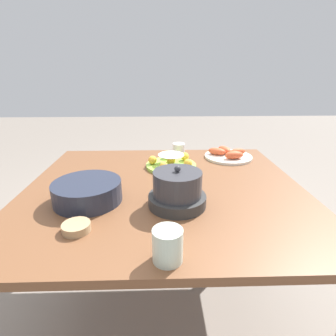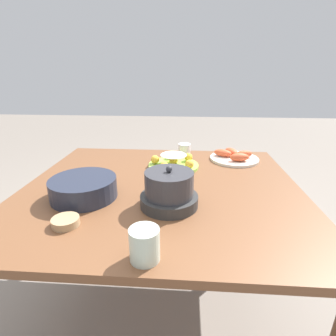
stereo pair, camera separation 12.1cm
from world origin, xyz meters
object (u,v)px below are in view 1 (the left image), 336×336
at_px(seafood_platter, 228,155).
at_px(cup_near, 179,150).
at_px(warming_pot, 177,190).
at_px(cup_far, 169,245).
at_px(dining_table, 164,203).
at_px(sauce_bowl, 76,227).
at_px(serving_bowl, 87,191).
at_px(cake_plate, 171,162).

distance_m(seafood_platter, cup_near, 0.29).
bearing_deg(warming_pot, cup_far, 82.05).
height_order(dining_table, warming_pot, warming_pot).
xyz_separation_m(sauce_bowl, cup_far, (-0.29, 0.15, 0.03)).
height_order(serving_bowl, cup_far, cup_far).
height_order(sauce_bowl, warming_pot, warming_pot).
height_order(cup_near, warming_pot, warming_pot).
bearing_deg(cake_plate, cup_near, -105.68).
distance_m(cake_plate, warming_pot, 0.42).
distance_m(sauce_bowl, seafood_platter, 0.98).
relative_size(cake_plate, warming_pot, 1.21).
xyz_separation_m(cup_far, warming_pot, (-0.04, -0.30, 0.02)).
xyz_separation_m(serving_bowl, seafood_platter, (-0.68, -0.51, -0.02)).
height_order(seafood_platter, cup_near, cup_near).
bearing_deg(warming_pot, cake_plate, -89.29).
bearing_deg(cup_far, sauce_bowl, -26.59).
xyz_separation_m(cake_plate, seafood_platter, (-0.34, -0.14, -0.01)).
distance_m(dining_table, serving_bowl, 0.35).
height_order(cake_plate, cup_far, cup_far).
distance_m(serving_bowl, seafood_platter, 0.85).
distance_m(serving_bowl, sauce_bowl, 0.21).
height_order(cup_far, warming_pot, warming_pot).
bearing_deg(sauce_bowl, warming_pot, -154.50).
distance_m(cup_near, cup_far, 0.92).
relative_size(seafood_platter, cup_near, 3.67).
relative_size(dining_table, seafood_platter, 4.47).
bearing_deg(dining_table, sauce_bowl, 49.26).
xyz_separation_m(cake_plate, serving_bowl, (0.34, 0.37, 0.02)).
bearing_deg(serving_bowl, cake_plate, -132.59).
distance_m(serving_bowl, cup_far, 0.46).
xyz_separation_m(cup_near, cup_far, (0.09, 0.91, 0.01)).
height_order(seafood_platter, cup_far, cup_far).
xyz_separation_m(dining_table, cup_far, (-0.00, 0.48, 0.13)).
bearing_deg(dining_table, serving_bowl, 23.37).
xyz_separation_m(sauce_bowl, seafood_platter, (-0.66, -0.72, 0.01)).
distance_m(dining_table, cup_far, 0.50).
xyz_separation_m(sauce_bowl, cup_near, (-0.38, -0.77, 0.02)).
bearing_deg(serving_bowl, seafood_platter, -142.93).
bearing_deg(sauce_bowl, serving_bowl, -86.17).
relative_size(cake_plate, sauce_bowl, 2.92).
distance_m(dining_table, warming_pot, 0.23).
height_order(cake_plate, warming_pot, warming_pot).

